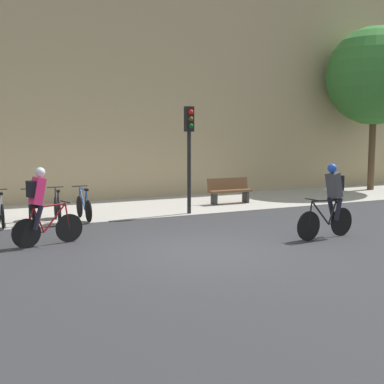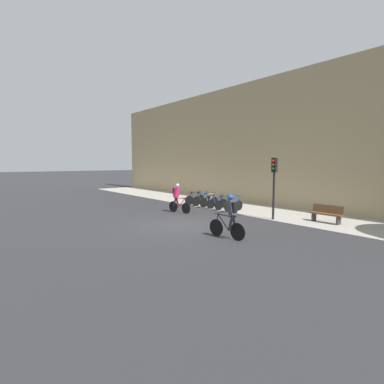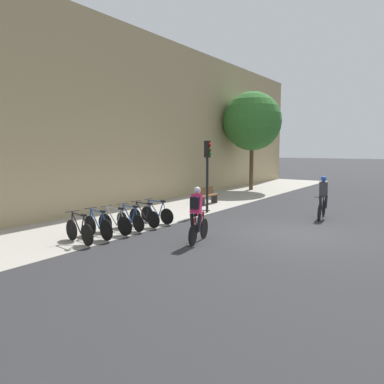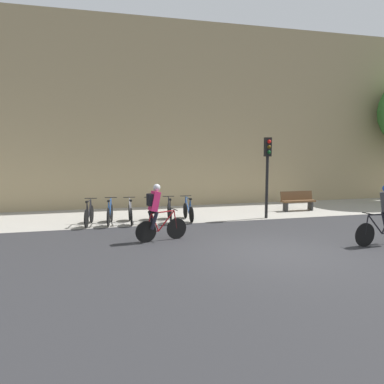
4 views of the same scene
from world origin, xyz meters
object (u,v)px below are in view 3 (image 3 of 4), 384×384
at_px(parked_bike_3, 130,220).
at_px(cyclist_grey, 323,196).
at_px(parked_bike_0, 79,230).
at_px(parked_bike_1, 98,226).
at_px(parked_bike_2, 115,223).
at_px(parked_bike_4, 144,216).
at_px(traffic_light_pole, 208,163).
at_px(cyclist_pink, 197,213).
at_px(bench, 207,195).
at_px(parked_bike_5, 157,213).

bearing_deg(parked_bike_3, cyclist_grey, -39.76).
bearing_deg(parked_bike_0, parked_bike_1, 0.03).
relative_size(cyclist_grey, parked_bike_0, 1.10).
distance_m(parked_bike_2, parked_bike_4, 1.52).
height_order(parked_bike_2, traffic_light_pole, traffic_light_pole).
xyz_separation_m(cyclist_pink, parked_bike_0, (-2.03, 3.06, -0.55)).
bearing_deg(parked_bike_4, parked_bike_0, 179.98).
bearing_deg(parked_bike_0, parked_bike_4, -0.02).
height_order(parked_bike_0, parked_bike_4, parked_bike_0).
bearing_deg(cyclist_grey, bench, 82.90).
bearing_deg(parked_bike_3, traffic_light_pole, -4.32).
distance_m(parked_bike_3, traffic_light_pole, 5.12).
bearing_deg(parked_bike_5, parked_bike_3, 180.00).
bearing_deg(traffic_light_pole, bench, 31.60).
xyz_separation_m(cyclist_grey, parked_bike_1, (-7.72, 5.16, -0.54)).
bearing_deg(bench, parked_bike_1, -173.19).
distance_m(cyclist_pink, parked_bike_0, 3.71).
bearing_deg(cyclist_pink, parked_bike_0, 123.55).
distance_m(parked_bike_1, parked_bike_4, 2.28).
xyz_separation_m(cyclist_pink, parked_bike_1, (-1.27, 3.06, -0.54)).
bearing_deg(traffic_light_pole, parked_bike_1, 176.71).
height_order(parked_bike_0, parked_bike_2, parked_bike_0).
bearing_deg(parked_bike_1, parked_bike_4, -0.04).
xyz_separation_m(parked_bike_2, parked_bike_5, (2.28, -0.00, -0.01)).
xyz_separation_m(parked_bike_1, parked_bike_5, (3.04, -0.00, -0.02)).
height_order(cyclist_pink, parked_bike_1, cyclist_pink).
xyz_separation_m(cyclist_pink, bench, (7.22, 4.07, -0.48)).
bearing_deg(bench, cyclist_pink, -150.60).
distance_m(parked_bike_2, bench, 7.79).
distance_m(cyclist_grey, parked_bike_1, 9.30).
bearing_deg(parked_bike_0, parked_bike_5, -0.02).
distance_m(parked_bike_4, bench, 6.29).
relative_size(cyclist_pink, bench, 1.11).
bearing_deg(bench, parked_bike_3, -171.71).
height_order(cyclist_grey, parked_bike_3, cyclist_grey).
relative_size(parked_bike_0, parked_bike_4, 0.99).
relative_size(parked_bike_1, parked_bike_2, 1.00).
distance_m(parked_bike_4, traffic_light_pole, 4.42).
bearing_deg(bench, cyclist_grey, -97.10).
xyz_separation_m(parked_bike_2, parked_bike_4, (1.52, -0.00, -0.01)).
bearing_deg(cyclist_pink, parked_bike_1, 112.51).
bearing_deg(parked_bike_4, parked_bike_5, -0.00).
xyz_separation_m(cyclist_pink, cyclist_grey, (6.45, -2.10, -0.00)).
distance_m(parked_bike_2, parked_bike_3, 0.76).
relative_size(parked_bike_5, traffic_light_pole, 0.50).
bearing_deg(parked_bike_4, bench, 9.29).
xyz_separation_m(parked_bike_0, parked_bike_4, (3.04, -0.00, -0.01)).
relative_size(cyclist_pink, parked_bike_5, 1.09).
height_order(cyclist_pink, cyclist_grey, cyclist_grey).
height_order(parked_bike_0, parked_bike_3, parked_bike_0).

